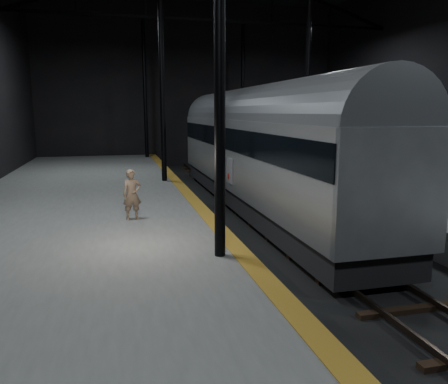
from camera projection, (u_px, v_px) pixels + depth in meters
name	position (u px, v px, depth m)	size (l,w,h in m)	color
ground	(298.00, 238.00, 15.48)	(44.00, 44.00, 0.00)	black
platform_left	(75.00, 240.00, 13.60)	(9.00, 43.80, 1.00)	#575755
tactile_strip	(208.00, 216.00, 14.52)	(0.50, 43.80, 0.01)	olive
track	(298.00, 236.00, 15.46)	(2.40, 43.00, 0.24)	#3F3328
train	(257.00, 144.00, 19.48)	(3.03, 20.21, 5.40)	gray
woman	(132.00, 195.00, 13.97)	(0.59, 0.39, 1.63)	#927359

